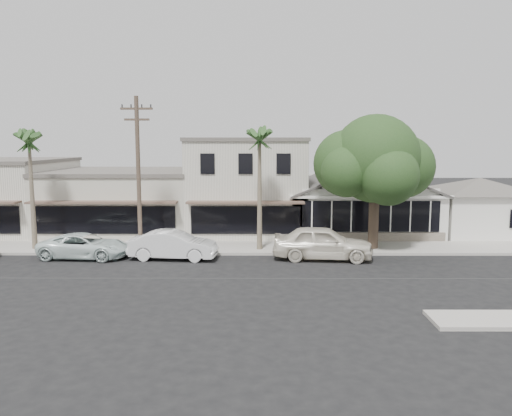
{
  "coord_description": "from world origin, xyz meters",
  "views": [
    {
      "loc": [
        -2.23,
        -23.06,
        6.38
      ],
      "look_at": [
        -2.33,
        6.0,
        2.6
      ],
      "focal_mm": 35.0,
      "sensor_mm": 36.0,
      "label": 1
    }
  ],
  "objects_px": {
    "car_1": "(173,245)",
    "car_2": "(85,246)",
    "utility_pole": "(138,172)",
    "shade_tree": "(373,161)",
    "car_0": "(323,243)"
  },
  "relations": [
    {
      "from": "car_0",
      "to": "shade_tree",
      "type": "height_order",
      "value": "shade_tree"
    },
    {
      "from": "utility_pole",
      "to": "shade_tree",
      "type": "xyz_separation_m",
      "value": [
        13.61,
        1.34,
        0.53
      ]
    },
    {
      "from": "shade_tree",
      "to": "utility_pole",
      "type": "bearing_deg",
      "value": -174.39
    },
    {
      "from": "car_2",
      "to": "utility_pole",
      "type": "bearing_deg",
      "value": -66.96
    },
    {
      "from": "utility_pole",
      "to": "car_0",
      "type": "bearing_deg",
      "value": -6.61
    },
    {
      "from": "car_1",
      "to": "shade_tree",
      "type": "relative_size",
      "value": 0.6
    },
    {
      "from": "utility_pole",
      "to": "shade_tree",
      "type": "distance_m",
      "value": 13.69
    },
    {
      "from": "car_1",
      "to": "car_0",
      "type": "bearing_deg",
      "value": -84.87
    },
    {
      "from": "car_2",
      "to": "shade_tree",
      "type": "distance_m",
      "value": 17.32
    },
    {
      "from": "utility_pole",
      "to": "car_1",
      "type": "relative_size",
      "value": 1.87
    },
    {
      "from": "car_2",
      "to": "shade_tree",
      "type": "relative_size",
      "value": 0.61
    },
    {
      "from": "car_1",
      "to": "car_2",
      "type": "distance_m",
      "value": 5.01
    },
    {
      "from": "car_0",
      "to": "car_2",
      "type": "distance_m",
      "value": 13.28
    },
    {
      "from": "car_0",
      "to": "car_2",
      "type": "relative_size",
      "value": 1.11
    },
    {
      "from": "shade_tree",
      "to": "car_0",
      "type": "bearing_deg",
      "value": -141.98
    }
  ]
}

